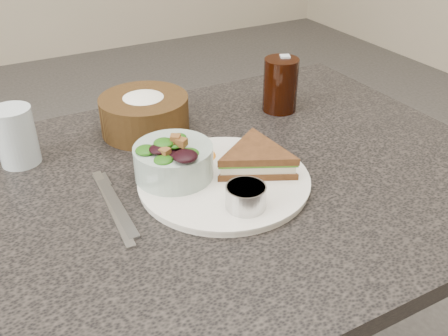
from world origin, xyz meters
name	(u,v)px	position (x,y,z in m)	size (l,w,h in m)	color
dining_table	(211,335)	(0.00, 0.00, 0.38)	(1.00, 0.70, 0.75)	black
dinner_plate	(224,181)	(0.01, -0.03, 0.76)	(0.27, 0.27, 0.01)	white
sandwich	(256,159)	(0.07, -0.03, 0.78)	(0.15, 0.15, 0.04)	brown
salad_bowl	(173,156)	(-0.05, 0.02, 0.80)	(0.12, 0.12, 0.07)	#98AFA2
dressing_ramekin	(246,197)	(0.01, -0.11, 0.78)	(0.06, 0.06, 0.04)	#B5B5B5
orange_wedge	(199,150)	(0.01, 0.05, 0.77)	(0.06, 0.06, 0.03)	orange
fork	(117,207)	(-0.16, -0.01, 0.75)	(0.02, 0.16, 0.00)	#A0A4AA
knife	(112,206)	(-0.16, 0.00, 0.75)	(0.01, 0.21, 0.00)	#B9B9BA
bread_basket	(144,108)	(-0.03, 0.21, 0.80)	(0.17, 0.17, 0.09)	#453114
cola_glass	(281,82)	(0.25, 0.17, 0.81)	(0.07, 0.07, 0.12)	black
water_glass	(16,136)	(-0.26, 0.20, 0.80)	(0.07, 0.07, 0.10)	silver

